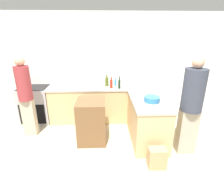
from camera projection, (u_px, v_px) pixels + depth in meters
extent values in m
plane|color=beige|center=(101.00, 162.00, 3.14)|extent=(14.00, 14.00, 0.00)
cube|color=white|center=(101.00, 67.00, 4.60)|extent=(8.00, 0.06, 2.70)
cube|color=#D6B27A|center=(102.00, 104.00, 4.59)|extent=(2.61, 0.62, 0.88)
cube|color=#ADA89E|center=(101.00, 87.00, 4.44)|extent=(2.64, 0.65, 0.04)
cube|color=#D6B27A|center=(147.00, 121.00, 3.71)|extent=(0.66, 1.33, 0.88)
cube|color=#ADA89E|center=(148.00, 101.00, 3.56)|extent=(0.69, 1.36, 0.04)
cube|color=#ADADB2|center=(36.00, 105.00, 4.52)|extent=(0.74, 0.62, 0.92)
cube|color=black|center=(32.00, 115.00, 4.27)|extent=(0.62, 0.01, 0.51)
cube|color=black|center=(33.00, 87.00, 4.36)|extent=(0.68, 0.57, 0.01)
cube|color=brown|center=(92.00, 121.00, 3.69)|extent=(0.58, 0.68, 0.90)
cylinder|color=teal|center=(152.00, 99.00, 3.42)|extent=(0.31, 0.31, 0.10)
cylinder|color=#338CBF|center=(115.00, 83.00, 4.48)|extent=(0.06, 0.06, 0.15)
cylinder|color=#338CBF|center=(115.00, 79.00, 4.44)|extent=(0.03, 0.03, 0.06)
cylinder|color=#475B1E|center=(107.00, 82.00, 4.46)|extent=(0.09, 0.09, 0.21)
cylinder|color=#475B1E|center=(107.00, 76.00, 4.41)|extent=(0.04, 0.04, 0.08)
cylinder|color=red|center=(111.00, 84.00, 4.29)|extent=(0.07, 0.07, 0.21)
cylinder|color=red|center=(111.00, 78.00, 4.24)|extent=(0.03, 0.03, 0.08)
cylinder|color=silver|center=(127.00, 84.00, 4.30)|extent=(0.08, 0.08, 0.19)
cylinder|color=silver|center=(127.00, 79.00, 4.26)|extent=(0.04, 0.04, 0.08)
cylinder|color=black|center=(119.00, 84.00, 4.25)|extent=(0.06, 0.06, 0.22)
cylinder|color=black|center=(119.00, 78.00, 4.20)|extent=(0.03, 0.03, 0.09)
cube|color=#ADA38E|center=(30.00, 117.00, 3.90)|extent=(0.27, 0.16, 0.85)
cylinder|color=#993338|center=(23.00, 83.00, 3.63)|extent=(0.30, 0.30, 0.72)
sphere|color=tan|center=(19.00, 61.00, 3.47)|extent=(0.20, 0.20, 0.20)
cube|color=#ADA38E|center=(187.00, 131.00, 3.30)|extent=(0.34, 0.20, 0.88)
cylinder|color=#383D4C|center=(194.00, 90.00, 3.02)|extent=(0.37, 0.37, 0.75)
sphere|color=tan|center=(198.00, 62.00, 2.86)|extent=(0.20, 0.20, 0.20)
cube|color=tan|center=(157.00, 158.00, 2.97)|extent=(0.30, 0.20, 0.37)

